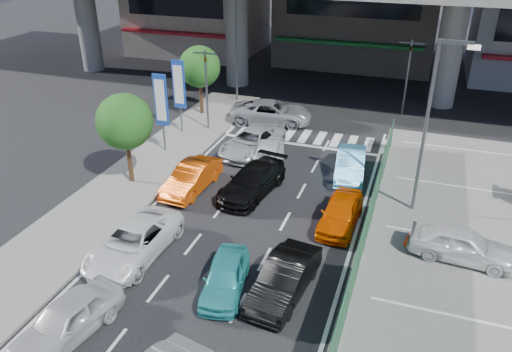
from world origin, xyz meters
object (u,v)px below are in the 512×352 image
at_px(sedan_black_mid, 252,181).
at_px(kei_truck_front_right, 350,164).
at_px(taxi_teal_mid, 225,277).
at_px(wagon_silver_front_left, 252,141).
at_px(sedan_white_front_mid, 267,156).
at_px(parked_sedan_white, 461,244).
at_px(traffic_light_left, 206,71).
at_px(sedan_white_mid_left, 134,242).
at_px(street_lamp_left, 238,37).
at_px(signboard_far, 179,87).
at_px(hatch_black_mid_right, 285,279).
at_px(tree_near, 125,122).
at_px(traffic_cone, 408,238).
at_px(street_lamp_right, 432,115).
at_px(tree_far, 200,67).
at_px(taxi_orange_right, 341,213).
at_px(signboard_near, 161,102).
at_px(traffic_light_right, 410,59).
at_px(crossing_wagon_silver, 271,112).
at_px(van_white_back_left, 67,319).
at_px(taxi_orange_left, 192,178).

xyz_separation_m(sedan_black_mid, kei_truck_front_right, (4.28, 3.51, 0.00)).
distance_m(taxi_teal_mid, wagon_silver_front_left, 12.32).
height_order(sedan_white_front_mid, parked_sedan_white, parked_sedan_white).
bearing_deg(traffic_light_left, sedan_black_mid, -51.83).
bearing_deg(sedan_white_mid_left, street_lamp_left, 99.91).
bearing_deg(signboard_far, sedan_white_front_mid, -23.73).
height_order(taxi_teal_mid, hatch_black_mid_right, hatch_black_mid_right).
distance_m(tree_near, sedan_white_mid_left, 7.07).
xyz_separation_m(kei_truck_front_right, traffic_cone, (3.40, -5.65, -0.30)).
distance_m(tree_near, sedan_black_mid, 6.94).
relative_size(hatch_black_mid_right, parked_sedan_white, 1.03).
xyz_separation_m(street_lamp_right, tree_far, (-14.97, 8.50, -1.38)).
xyz_separation_m(tree_far, sedan_black_mid, (7.12, -9.52, -2.70)).
relative_size(street_lamp_left, taxi_orange_right, 2.06).
relative_size(signboard_near, taxi_teal_mid, 1.31).
bearing_deg(tree_far, sedan_white_front_mid, -43.06).
bearing_deg(street_lamp_left, sedan_white_front_mid, -61.38).
distance_m(traffic_light_right, taxi_teal_mid, 22.03).
bearing_deg(traffic_cone, street_lamp_left, 131.30).
bearing_deg(sedan_white_front_mid, crossing_wagon_silver, 95.06).
distance_m(traffic_light_right, van_white_back_left, 26.70).
xyz_separation_m(van_white_back_left, taxi_teal_mid, (4.01, 3.77, -0.08)).
bearing_deg(taxi_orange_right, sedan_white_front_mid, 139.18).
height_order(sedan_black_mid, taxi_orange_right, sedan_black_mid).
relative_size(tree_far, parked_sedan_white, 1.19).
bearing_deg(taxi_teal_mid, tree_near, 130.73).
distance_m(signboard_far, sedan_black_mid, 9.47).
bearing_deg(sedan_white_front_mid, hatch_black_mid_right, -79.14).
xyz_separation_m(signboard_near, taxi_orange_right, (11.20, -4.50, -2.40)).
relative_size(street_lamp_left, sedan_white_front_mid, 1.98).
height_order(van_white_back_left, wagon_silver_front_left, same).
height_order(sedan_white_mid_left, crossing_wagon_silver, crossing_wagon_silver).
bearing_deg(traffic_light_left, street_lamp_left, 91.20).
height_order(traffic_light_right, sedan_white_front_mid, traffic_light_right).
bearing_deg(tree_near, van_white_back_left, -69.21).
xyz_separation_m(taxi_orange_right, parked_sedan_white, (5.02, -0.94, 0.09)).
height_order(traffic_light_left, sedan_white_front_mid, traffic_light_left).
distance_m(street_lamp_left, taxi_orange_left, 14.50).
bearing_deg(traffic_light_left, van_white_back_left, -80.52).
height_order(taxi_orange_right, kei_truck_front_right, kei_truck_front_right).
distance_m(signboard_far, kei_truck_front_right, 11.72).
bearing_deg(signboard_far, crossing_wagon_silver, 36.10).
bearing_deg(kei_truck_front_right, taxi_orange_right, -91.98).
height_order(street_lamp_right, street_lamp_left, same).
bearing_deg(street_lamp_left, tree_near, -92.76).
height_order(hatch_black_mid_right, taxi_orange_left, same).
bearing_deg(tree_far, street_lamp_left, 67.16).
bearing_deg(hatch_black_mid_right, signboard_far, 136.02).
relative_size(sedan_white_mid_left, taxi_teal_mid, 1.38).
distance_m(taxi_orange_left, kei_truck_front_right, 8.39).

